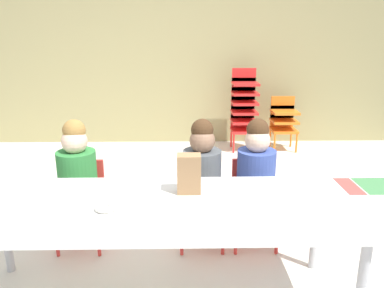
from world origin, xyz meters
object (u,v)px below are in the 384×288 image
at_px(seated_child_near_camera, 78,173).
at_px(donut_powdered_on_plate, 106,207).
at_px(seated_child_far_right, 256,172).
at_px(craft_table, 157,212).
at_px(paper_plate_near_edge, 106,211).
at_px(paper_plate_center_table, 35,194).
at_px(kid_chair_red_stack, 244,106).
at_px(seated_child_middle_seat, 202,172).
at_px(kid_chair_orange_stack, 284,119).
at_px(paper_bag_brown, 189,174).

bearing_deg(seated_child_near_camera, donut_powdered_on_plate, -64.38).
bearing_deg(seated_child_far_right, craft_table, -136.22).
bearing_deg(paper_plate_near_edge, paper_plate_center_table, 154.24).
bearing_deg(donut_powdered_on_plate, seated_child_near_camera, 115.62).
xyz_separation_m(seated_child_far_right, paper_plate_center_table, (-1.31, -0.48, 0.06)).
bearing_deg(kid_chair_red_stack, paper_plate_center_table, -119.24).
bearing_deg(craft_table, seated_child_middle_seat, 66.50).
distance_m(seated_child_far_right, kid_chair_red_stack, 2.35).
bearing_deg(seated_child_middle_seat, donut_powdered_on_plate, -126.58).
bearing_deg(donut_powdered_on_plate, craft_table, 18.68).
relative_size(seated_child_far_right, paper_plate_center_table, 5.10).
distance_m(seated_child_far_right, paper_plate_center_table, 1.39).
distance_m(seated_child_far_right, paper_plate_near_edge, 1.12).
bearing_deg(kid_chair_orange_stack, paper_plate_center_table, -126.66).
xyz_separation_m(craft_table, paper_plate_near_edge, (-0.25, -0.08, 0.05)).
distance_m(seated_child_near_camera, seated_child_middle_seat, 0.84).
xyz_separation_m(kid_chair_orange_stack, paper_plate_center_table, (-2.10, -2.82, 0.22)).
relative_size(kid_chair_red_stack, paper_plate_center_table, 5.78).
distance_m(seated_child_near_camera, kid_chair_orange_stack, 3.08).
bearing_deg(kid_chair_red_stack, paper_bag_brown, -104.70).
xyz_separation_m(seated_child_middle_seat, paper_plate_center_table, (-0.94, -0.48, 0.06)).
bearing_deg(paper_bag_brown, kid_chair_orange_stack, 65.86).
distance_m(paper_plate_center_table, donut_powdered_on_plate, 0.47).
relative_size(craft_table, donut_powdered_on_plate, 18.95).
bearing_deg(kid_chair_orange_stack, craft_table, -115.82).
xyz_separation_m(seated_child_far_right, kid_chair_red_stack, (0.27, 2.34, 0.02)).
height_order(seated_child_near_camera, paper_plate_near_edge, seated_child_near_camera).
bearing_deg(seated_child_middle_seat, seated_child_far_right, 0.00).
bearing_deg(paper_plate_center_table, paper_bag_brown, 1.49).
bearing_deg(craft_table, kid_chair_red_stack, 72.93).
bearing_deg(paper_plate_center_table, kid_chair_orange_stack, 53.34).
bearing_deg(kid_chair_red_stack, seated_child_middle_seat, -105.33).
bearing_deg(kid_chair_red_stack, seated_child_far_right, -96.66).
relative_size(seated_child_near_camera, paper_plate_near_edge, 5.10).
bearing_deg(craft_table, seated_child_far_right, 43.78).
height_order(craft_table, seated_child_middle_seat, seated_child_middle_seat).
distance_m(craft_table, seated_child_middle_seat, 0.66).
height_order(seated_child_near_camera, kid_chair_orange_stack, seated_child_near_camera).
distance_m(seated_child_near_camera, donut_powdered_on_plate, 0.77).
relative_size(paper_bag_brown, paper_plate_center_table, 1.22).
xyz_separation_m(craft_table, seated_child_far_right, (0.63, 0.60, -0.01)).
bearing_deg(kid_chair_red_stack, craft_table, -107.07).
xyz_separation_m(seated_child_near_camera, kid_chair_red_stack, (1.48, 2.34, 0.02)).
relative_size(craft_table, paper_bag_brown, 9.56).
xyz_separation_m(craft_table, paper_plate_center_table, (-0.68, 0.12, 0.05)).
bearing_deg(donut_powdered_on_plate, kid_chair_red_stack, 69.17).
relative_size(craft_table, seated_child_near_camera, 2.29).
distance_m(paper_plate_near_edge, paper_plate_center_table, 0.47).
xyz_separation_m(seated_child_near_camera, paper_bag_brown, (0.75, -0.46, 0.16)).
xyz_separation_m(kid_chair_red_stack, kid_chair_orange_stack, (0.52, -0.00, -0.18)).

